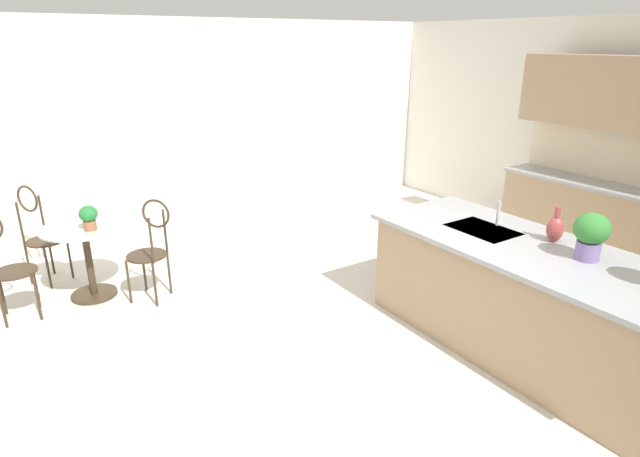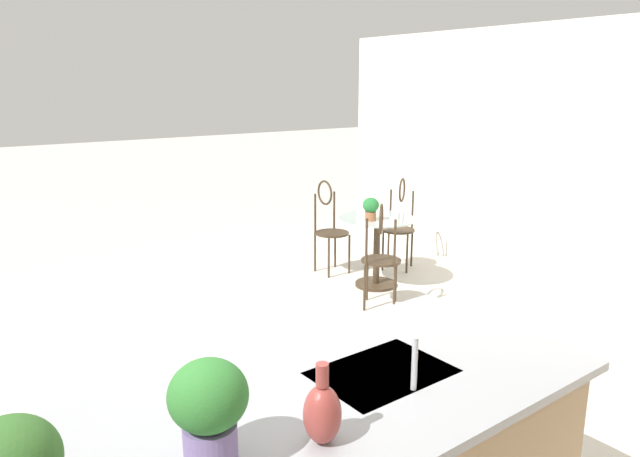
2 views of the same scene
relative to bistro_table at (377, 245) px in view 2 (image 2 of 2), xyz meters
The scene contains 8 objects.
bistro_table is the anchor object (origin of this frame).
chair_near_window 0.71m from the bistro_table, 82.64° to the right, with size 0.40×0.49×1.04m.
chair_by_island 0.74m from the bistro_table, 153.21° to the right, with size 0.53×0.53×1.04m.
chair_toward_desk 0.67m from the bistro_table, 50.66° to the left, with size 0.54×0.54×1.04m.
sink_faucet 3.89m from the bistro_table, 49.48° to the left, with size 0.02×0.02×0.22m, color #B2B5BA.
potted_plant_on_table 0.45m from the bistro_table, 17.20° to the left, with size 0.17×0.17×0.24m.
potted_plant_counter_near 4.45m from the bistro_table, 40.53° to the left, with size 0.25×0.25×0.35m.
vase_on_counter 4.27m from the bistro_table, 44.86° to the left, with size 0.13×0.13×0.29m.
Camera 2 is at (1.30, 2.47, 2.09)m, focal length 32.85 mm.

